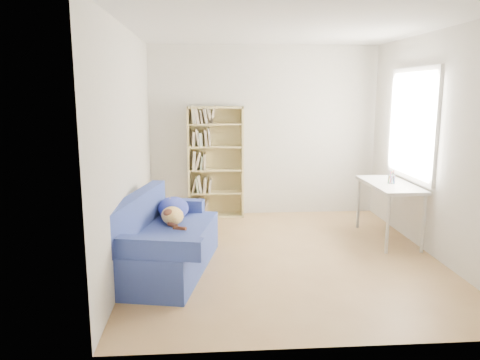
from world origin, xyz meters
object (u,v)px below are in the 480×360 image
Objects in this scene: bookshelf at (216,167)px; desk at (390,189)px; pen_cup at (392,178)px; sofa at (164,241)px.

bookshelf reaches higher than desk.
bookshelf is 2.59m from pen_cup.
sofa is 1.10× the size of bookshelf.
sofa reaches higher than desk.
sofa is at bearing -163.28° from desk.
bookshelf is (0.61, 2.16, 0.46)m from sofa.
pen_cup reaches higher than sofa.
pen_cup is at bearing -30.64° from bookshelf.
desk is at bearing 28.59° from sofa.
desk is (2.22, -1.31, -0.11)m from bookshelf.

